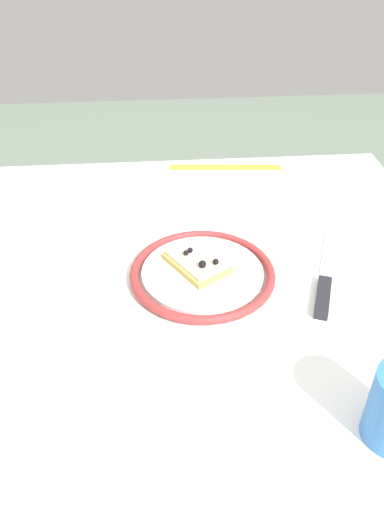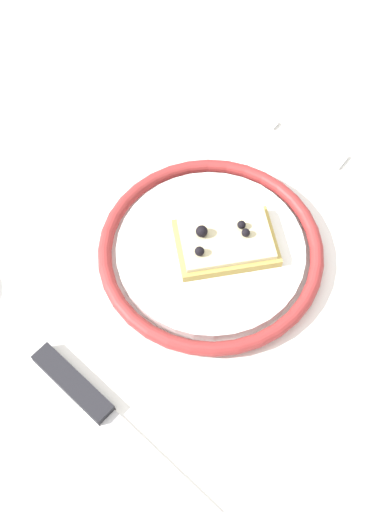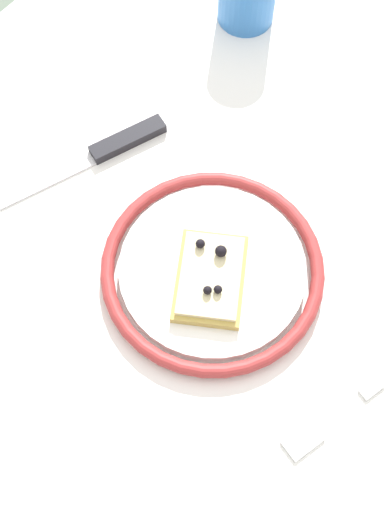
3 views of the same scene
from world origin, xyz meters
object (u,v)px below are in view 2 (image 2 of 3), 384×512
at_px(fork, 271,124).
at_px(plate, 211,250).
at_px(dining_table, 184,254).
at_px(pizza_slice_near, 226,241).
at_px(knife, 98,407).

bearing_deg(fork, plate, -0.98).
bearing_deg(dining_table, plate, 49.02).
bearing_deg(plate, dining_table, -130.98).
bearing_deg(plate, fork, 179.02).
height_order(dining_table, pizza_slice_near, pizza_slice_near).
xyz_separation_m(dining_table, pizza_slice_near, (0.03, 0.06, 0.12)).
distance_m(dining_table, fork, 0.19).
xyz_separation_m(dining_table, knife, (0.23, 0.01, 0.10)).
xyz_separation_m(plate, pizza_slice_near, (-0.01, 0.01, 0.01)).
height_order(dining_table, fork, fork).
bearing_deg(pizza_slice_near, plate, -60.08).
relative_size(pizza_slice_near, knife, 0.52).
bearing_deg(fork, dining_table, -18.94).
distance_m(plate, fork, 0.19).
relative_size(dining_table, fork, 4.77).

